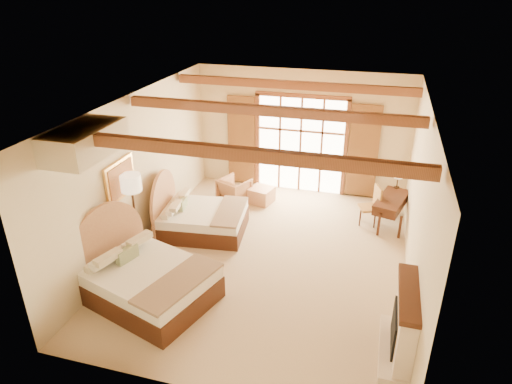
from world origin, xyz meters
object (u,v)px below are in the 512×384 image
(desk, at_px, (390,210))
(bed_far, at_px, (197,216))
(nightstand, at_px, (129,258))
(armchair, at_px, (234,190))
(bed_near, at_px, (141,278))

(desk, bearing_deg, bed_far, -145.40)
(bed_far, relative_size, nightstand, 3.54)
(armchair, bearing_deg, bed_near, 108.38)
(bed_near, xyz_separation_m, bed_far, (0.04, 2.47, -0.05))
(bed_far, height_order, armchair, bed_far)
(bed_near, distance_m, nightstand, 0.97)
(nightstand, bearing_deg, armchair, 53.96)
(nightstand, bearing_deg, bed_near, -65.75)
(bed_far, xyz_separation_m, armchair, (0.35, 1.66, -0.06))
(armchair, bearing_deg, bed_far, 101.86)
(bed_far, height_order, nightstand, bed_far)
(bed_near, height_order, desk, bed_near)
(bed_far, xyz_separation_m, desk, (4.18, 1.50, -0.01))
(bed_far, bearing_deg, desk, 13.05)
(nightstand, bearing_deg, bed_far, 49.51)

